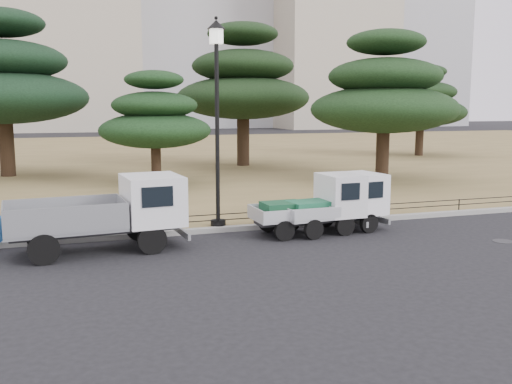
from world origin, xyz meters
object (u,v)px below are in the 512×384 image
object	(u,v)px
truck_kei_rear	(339,203)
street_lamp	(217,89)
truck_large	(108,210)
truck_kei_front	(316,204)

from	to	relation	value
truck_kei_rear	street_lamp	xyz separation A→B (m)	(-3.57, 1.30, 3.52)
truck_large	street_lamp	size ratio (longest dim) A/B	0.75
truck_large	truck_kei_rear	xyz separation A→B (m)	(7.03, 0.28, -0.22)
truck_large	truck_kei_front	world-z (taller)	truck_large
truck_kei_front	street_lamp	bearing A→B (deg)	152.21
truck_kei_front	street_lamp	size ratio (longest dim) A/B	0.55
truck_large	truck_kei_rear	distance (m)	7.04
truck_kei_front	truck_kei_rear	size ratio (longest dim) A/B	0.96
truck_kei_rear	truck_large	bearing A→B (deg)	174.55
truck_kei_rear	street_lamp	distance (m)	5.18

